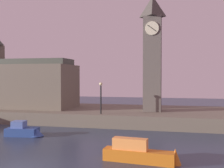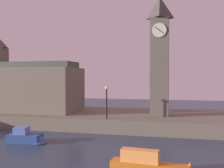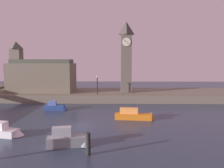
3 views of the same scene
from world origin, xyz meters
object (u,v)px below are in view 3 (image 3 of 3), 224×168
at_px(parliament_hall, 41,76).
at_px(streetlamp, 97,83).
at_px(mooring_post_right, 88,144).
at_px(boat_ferry_white, 7,131).
at_px(boat_cruiser_grey, 69,139).
at_px(boat_tour_blue, 57,107).
at_px(boat_patrol_orange, 135,115).
at_px(clock_tower, 126,56).

bearing_deg(parliament_hall, streetlamp, -20.64).
distance_m(mooring_post_right, boat_ferry_white, 9.95).
bearing_deg(boat_cruiser_grey, boat_tour_blue, 109.14).
relative_size(parliament_hall, mooring_post_right, 6.90).
height_order(streetlamp, boat_patrol_orange, streetlamp).
xyz_separation_m(streetlamp, boat_tour_blue, (-5.95, -6.09, -3.26)).
bearing_deg(mooring_post_right, boat_tour_blue, 113.29).
bearing_deg(mooring_post_right, boat_patrol_orange, 66.29).
xyz_separation_m(parliament_hall, boat_patrol_orange, (18.11, -16.31, -4.24)).
bearing_deg(boat_patrol_orange, boat_cruiser_grey, -126.50).
relative_size(clock_tower, boat_tour_blue, 3.67).
bearing_deg(mooring_post_right, boat_ferry_white, 154.09).
relative_size(boat_cruiser_grey, boat_patrol_orange, 0.77).
bearing_deg(clock_tower, boat_cruiser_grey, -104.24).
xyz_separation_m(boat_patrol_orange, boat_tour_blue, (-11.96, 5.67, -0.08)).
bearing_deg(boat_tour_blue, boat_cruiser_grey, -70.86).
xyz_separation_m(parliament_hall, streetlamp, (12.09, -4.55, -1.06)).
distance_m(mooring_post_right, boat_patrol_orange, 11.96).
bearing_deg(boat_tour_blue, streetlamp, 45.68).
distance_m(streetlamp, boat_tour_blue, 9.11).
bearing_deg(streetlamp, boat_ferry_white, -112.82).
bearing_deg(streetlamp, mooring_post_right, -86.95).
xyz_separation_m(parliament_hall, boat_tour_blue, (6.14, -10.64, -4.32)).
relative_size(parliament_hall, boat_ferry_white, 3.53).
relative_size(boat_tour_blue, boat_ferry_white, 1.06).
height_order(boat_patrol_orange, boat_ferry_white, boat_patrol_orange).
bearing_deg(boat_ferry_white, streetlamp, 67.18).
bearing_deg(clock_tower, boat_patrol_orange, -88.19).
height_order(parliament_hall, boat_tour_blue, parliament_hall).
relative_size(streetlamp, mooring_post_right, 1.93).
bearing_deg(boat_ferry_white, mooring_post_right, -25.91).
distance_m(parliament_hall, boat_ferry_white, 23.73).
height_order(mooring_post_right, boat_patrol_orange, mooring_post_right).
relative_size(streetlamp, boat_cruiser_grey, 0.87).
bearing_deg(streetlamp, boat_cruiser_grey, -92.15).
bearing_deg(streetlamp, boat_patrol_orange, -62.90).
xyz_separation_m(streetlamp, boat_ferry_white, (-7.73, -18.37, -3.26)).
bearing_deg(clock_tower, mooring_post_right, -99.21).
distance_m(clock_tower, mooring_post_right, 28.07).
distance_m(parliament_hall, mooring_post_right, 30.58).
bearing_deg(boat_ferry_white, parliament_hall, 100.77).
bearing_deg(streetlamp, parliament_hall, 159.36).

